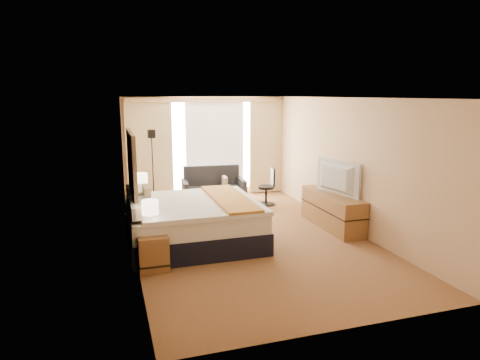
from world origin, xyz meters
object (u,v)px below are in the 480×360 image
object	(u,v)px
floor_lamp	(152,153)
lamp_left	(150,208)
desk_chair	(268,188)
television	(333,178)
lamp_right	(141,179)
bed	(193,222)
media_dresser	(332,210)
loveseat	(214,192)
nightstand_left	(153,251)
nightstand_right	(140,210)

from	to	relation	value
floor_lamp	lamp_left	bearing A→B (deg)	-96.56
floor_lamp	desk_chair	xyz separation A→B (m)	(2.69, -0.67, -0.90)
television	floor_lamp	bearing A→B (deg)	35.48
lamp_right	lamp_left	bearing A→B (deg)	-91.46
bed	television	world-z (taller)	television
media_dresser	television	bearing A→B (deg)	-121.93
desk_chair	television	world-z (taller)	television
media_dresser	loveseat	size ratio (longest dim) A/B	1.16
bed	lamp_left	distance (m)	1.35
nightstand_left	lamp_left	bearing A→B (deg)	122.49
nightstand_left	desk_chair	bearing A→B (deg)	45.26
lamp_right	floor_lamp	bearing A→B (deg)	74.74
floor_lamp	desk_chair	bearing A→B (deg)	-13.92
nightstand_left	desk_chair	size ratio (longest dim) A/B	0.61
nightstand_left	desk_chair	world-z (taller)	desk_chair
nightstand_right	lamp_right	bearing A→B (deg)	-52.55
nightstand_left	lamp_left	distance (m)	0.69
desk_chair	loveseat	bearing A→B (deg)	172.25
loveseat	desk_chair	size ratio (longest dim) A/B	1.70
lamp_left	television	bearing A→B (deg)	14.55
floor_lamp	lamp_right	size ratio (longest dim) A/B	3.52
loveseat	lamp_right	world-z (taller)	lamp_right
loveseat	floor_lamp	xyz separation A→B (m)	(-1.42, 0.26, 1.00)
floor_lamp	lamp_right	bearing A→B (deg)	-105.26
nightstand_left	lamp_right	bearing A→B (deg)	88.84
desk_chair	lamp_left	size ratio (longest dim) A/B	1.70
nightstand_left	nightstand_right	distance (m)	2.50
floor_lamp	lamp_left	distance (m)	3.83
lamp_left	lamp_right	size ratio (longest dim) A/B	1.02
bed	lamp_left	size ratio (longest dim) A/B	4.30
bed	lamp_right	size ratio (longest dim) A/B	4.39
loveseat	television	xyz separation A→B (m)	(1.81, -2.57, 0.73)
nightstand_right	media_dresser	bearing A→B (deg)	-21.40
nightstand_left	television	xyz separation A→B (m)	(3.65, 0.97, 0.76)
nightstand_right	floor_lamp	size ratio (longest dim) A/B	0.30
desk_chair	lamp_right	size ratio (longest dim) A/B	1.73
media_dresser	loveseat	xyz separation A→B (m)	(-1.86, 2.49, -0.04)
media_dresser	desk_chair	size ratio (longest dim) A/B	1.98
nightstand_right	television	xyz separation A→B (m)	(3.65, -1.53, 0.76)
nightstand_right	bed	size ratio (longest dim) A/B	0.24
nightstand_right	loveseat	distance (m)	2.12
bed	desk_chair	size ratio (longest dim) A/B	2.53
media_dresser	desk_chair	distance (m)	2.17
media_dresser	bed	distance (m)	2.90
bed	floor_lamp	xyz separation A→B (m)	(-0.38, 2.87, 0.89)
nightstand_right	floor_lamp	world-z (taller)	floor_lamp
loveseat	television	size ratio (longest dim) A/B	1.31
desk_chair	floor_lamp	bearing A→B (deg)	175.85
nightstand_left	loveseat	bearing A→B (deg)	62.56
media_dresser	lamp_right	size ratio (longest dim) A/B	3.43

